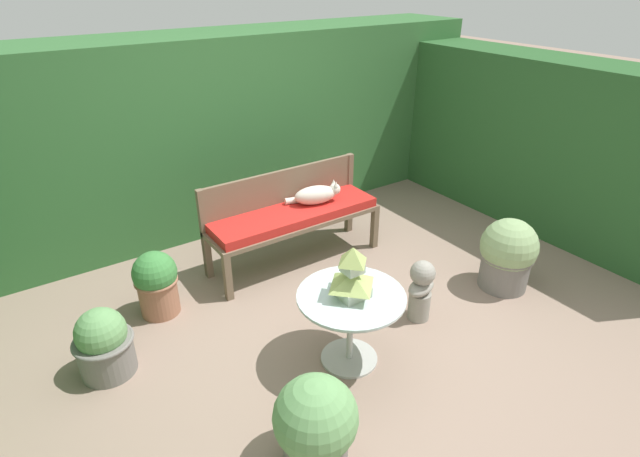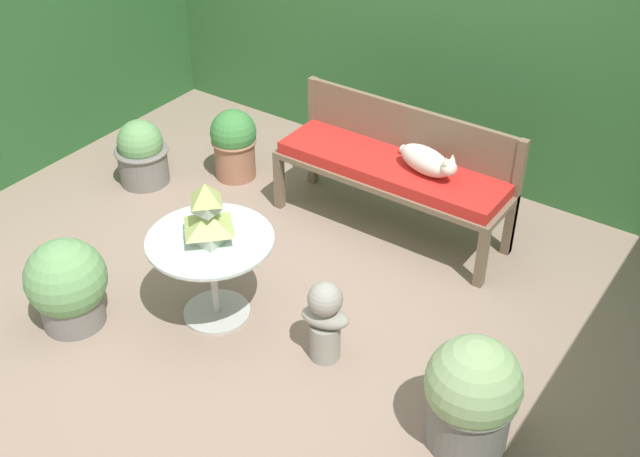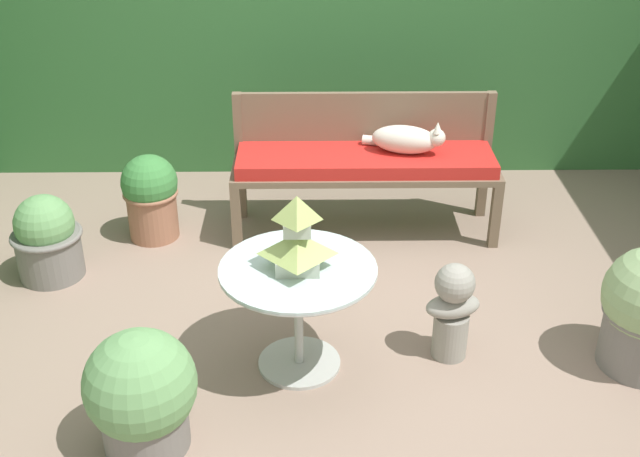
{
  "view_description": "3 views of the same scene",
  "coord_description": "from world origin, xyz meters",
  "views": [
    {
      "loc": [
        -1.96,
        -2.57,
        2.54
      ],
      "look_at": [
        0.18,
        0.58,
        0.52
      ],
      "focal_mm": 28.0,
      "sensor_mm": 36.0,
      "label": 1
    },
    {
      "loc": [
        2.42,
        -3.11,
        3.27
      ],
      "look_at": [
        0.13,
        0.19,
        0.44
      ],
      "focal_mm": 45.0,
      "sensor_mm": 36.0,
      "label": 2
    },
    {
      "loc": [
        -0.17,
        -3.59,
        2.53
      ],
      "look_at": [
        -0.12,
        0.24,
        0.42
      ],
      "focal_mm": 45.0,
      "sensor_mm": 36.0,
      "label": 3
    }
  ],
  "objects": [
    {
      "name": "ground",
      "position": [
        0.0,
        0.0,
        0.0
      ],
      "size": [
        30.0,
        30.0,
        0.0
      ],
      "primitive_type": "plane",
      "color": "gray"
    },
    {
      "name": "foliage_hedge_back",
      "position": [
        0.0,
        2.37,
        0.98
      ],
      "size": [
        6.4,
        0.93,
        1.96
      ],
      "primitive_type": "cube",
      "color": "#336633",
      "rests_on": "ground"
    },
    {
      "name": "garden_bench",
      "position": [
        0.17,
        0.98,
        0.46
      ],
      "size": [
        1.66,
        0.48,
        0.54
      ],
      "color": "brown",
      "rests_on": "ground"
    },
    {
      "name": "bench_backrest",
      "position": [
        0.17,
        1.2,
        0.64
      ],
      "size": [
        1.66,
        0.06,
        0.86
      ],
      "color": "brown",
      "rests_on": "ground"
    },
    {
      "name": "cat",
      "position": [
        0.42,
        0.99,
        0.63
      ],
      "size": [
        0.5,
        0.3,
        0.21
      ],
      "rotation": [
        0.0,
        0.0,
        -0.25
      ],
      "color": "silver",
      "rests_on": "garden_bench"
    },
    {
      "name": "patio_table",
      "position": [
        -0.23,
        -0.4,
        0.45
      ],
      "size": [
        0.75,
        0.75,
        0.57
      ],
      "color": "#B7B7B2",
      "rests_on": "ground"
    },
    {
      "name": "pagoda_birdhouse",
      "position": [
        -0.23,
        -0.4,
        0.72
      ],
      "size": [
        0.27,
        0.27,
        0.37
      ],
      "color": "#B2BCA8",
      "rests_on": "patio_table"
    },
    {
      "name": "garden_bust",
      "position": [
        0.53,
        -0.33,
        0.28
      ],
      "size": [
        0.31,
        0.23,
        0.53
      ],
      "rotation": [
        0.0,
        0.0,
        0.26
      ],
      "color": "gray",
      "rests_on": "ground"
    },
    {
      "name": "potted_plant_path_edge",
      "position": [
        -0.89,
        -0.95,
        0.28
      ],
      "size": [
        0.48,
        0.48,
        0.57
      ],
      "color": "slate",
      "rests_on": "ground"
    },
    {
      "name": "potted_plant_table_near",
      "position": [
        -1.7,
        0.46,
        0.24
      ],
      "size": [
        0.41,
        0.41,
        0.51
      ],
      "color": "slate",
      "rests_on": "ground"
    },
    {
      "name": "potted_plant_patio_mid",
      "position": [
        -1.17,
        0.92,
        0.29
      ],
      "size": [
        0.35,
        0.35,
        0.56
      ],
      "color": "#9E664C",
      "rests_on": "ground"
    }
  ]
}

